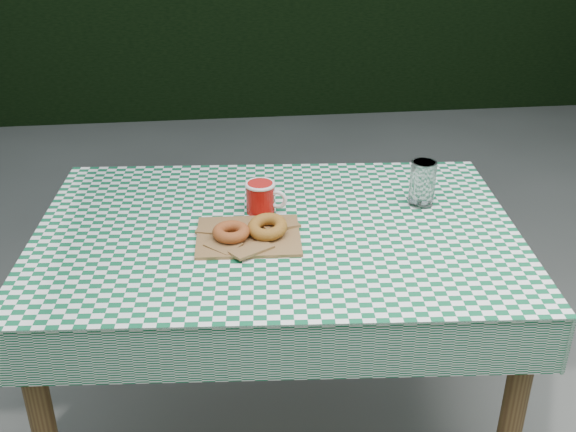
% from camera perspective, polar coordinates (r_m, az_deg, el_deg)
% --- Properties ---
extents(ground, '(60.00, 60.00, 0.00)m').
position_cam_1_polar(ground, '(2.46, -1.40, -14.54)').
color(ground, '#51514C').
rests_on(ground, ground).
extents(table, '(1.33, 0.94, 0.75)m').
position_cam_1_polar(table, '(2.08, -0.87, -10.26)').
color(table, '#53331C').
rests_on(table, ground).
extents(tablecloth, '(1.36, 0.97, 0.01)m').
position_cam_1_polar(tablecloth, '(1.87, -0.95, -1.09)').
color(tablecloth, '#0D5733').
rests_on(tablecloth, table).
extents(paper_bag, '(0.28, 0.23, 0.01)m').
position_cam_1_polar(paper_bag, '(1.83, -3.26, -1.60)').
color(paper_bag, olive).
rests_on(paper_bag, tablecloth).
extents(bagel_front, '(0.11, 0.11, 0.03)m').
position_cam_1_polar(bagel_front, '(1.80, -4.69, -1.31)').
color(bagel_front, '#A04E21').
rests_on(bagel_front, paper_bag).
extents(bagel_back, '(0.15, 0.15, 0.03)m').
position_cam_1_polar(bagel_back, '(1.81, -1.70, -0.89)').
color(bagel_back, '#A26E21').
rests_on(bagel_back, paper_bag).
extents(coffee_mug, '(0.20, 0.20, 0.09)m').
position_cam_1_polar(coffee_mug, '(1.94, -2.28, 1.52)').
color(coffee_mug, '#A80F0A').
rests_on(coffee_mug, tablecloth).
extents(drinking_glass, '(0.10, 0.10, 0.13)m').
position_cam_1_polar(drinking_glass, '(2.01, 10.95, 2.66)').
color(drinking_glass, silver).
rests_on(drinking_glass, tablecloth).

